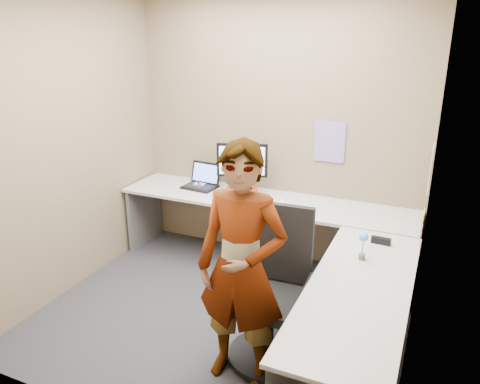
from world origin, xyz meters
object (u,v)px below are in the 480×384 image
at_px(person, 241,268).
at_px(monitor, 242,163).
at_px(desk, 286,244).
at_px(office_chair, 273,301).

bearing_deg(person, monitor, 112.80).
xyz_separation_m(monitor, person, (0.69, -1.59, -0.22)).
bearing_deg(desk, person, -89.03).
height_order(monitor, person, person).
height_order(office_chair, person, person).
bearing_deg(desk, monitor, 138.44).
xyz_separation_m(office_chair, person, (-0.12, -0.29, 0.39)).
relative_size(monitor, office_chair, 0.43).
xyz_separation_m(desk, person, (0.02, -0.99, 0.26)).
height_order(desk, office_chair, office_chair).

